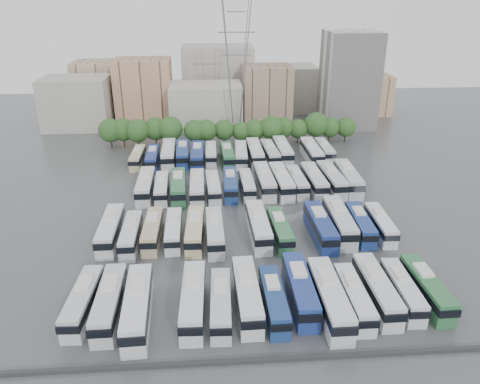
{
  "coord_description": "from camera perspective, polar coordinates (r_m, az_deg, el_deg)",
  "views": [
    {
      "loc": [
        -5.97,
        -71.17,
        36.74
      ],
      "look_at": [
        -0.34,
        5.46,
        3.0
      ],
      "focal_mm": 35.0,
      "sensor_mm": 36.0,
      "label": 1
    }
  ],
  "objects": [
    {
      "name": "bus_r3_s2",
      "position": [
        107.72,
        -8.69,
        4.66
      ],
      "size": [
        3.27,
        13.56,
        4.23
      ],
      "rotation": [
        0.0,
        0.0,
        0.02
      ],
      "color": "silver",
      "rests_on": "ground"
    },
    {
      "name": "bus_r1_s2",
      "position": [
        74.84,
        -10.62,
        -4.6
      ],
      "size": [
        2.62,
        11.49,
        3.6
      ],
      "rotation": [
        0.0,
        0.0,
        -0.01
      ],
      "color": "tan",
      "rests_on": "ground"
    },
    {
      "name": "bus_r2_s8",
      "position": [
        91.63,
        2.99,
        1.42
      ],
      "size": [
        3.29,
        13.33,
        4.16
      ],
      "rotation": [
        0.0,
        0.0,
        0.03
      ],
      "color": "silver",
      "rests_on": "ground"
    },
    {
      "name": "bus_r3_s6",
      "position": [
        106.16,
        -1.54,
        4.52
      ],
      "size": [
        3.06,
        12.17,
        3.79
      ],
      "rotation": [
        0.0,
        0.0,
        0.04
      ],
      "color": "#2E6C3F",
      "rests_on": "ground"
    },
    {
      "name": "bus_r1_s5",
      "position": [
        73.1,
        -3.08,
        -4.84
      ],
      "size": [
        2.79,
        12.03,
        3.76
      ],
      "rotation": [
        0.0,
        0.0,
        0.01
      ],
      "color": "silver",
      "rests_on": "ground"
    },
    {
      "name": "bus_r3_s9",
      "position": [
        107.51,
        3.68,
        4.75
      ],
      "size": [
        3.33,
        12.5,
        3.88
      ],
      "rotation": [
        0.0,
        0.0,
        0.05
      ],
      "color": "silver",
      "rests_on": "ground"
    },
    {
      "name": "bus_r0_s11",
      "position": [
        62.42,
        16.32,
        -11.29
      ],
      "size": [
        2.76,
        12.57,
        3.94
      ],
      "rotation": [
        0.0,
        0.0,
        0.0
      ],
      "color": "silver",
      "rests_on": "ground"
    },
    {
      "name": "bus_r1_s10",
      "position": [
        75.36,
        9.76,
        -4.14
      ],
      "size": [
        3.01,
        12.84,
        4.01
      ],
      "rotation": [
        0.0,
        0.0,
        0.02
      ],
      "color": "navy",
      "rests_on": "ground"
    },
    {
      "name": "bus_r2_s10",
      "position": [
        92.36,
        6.96,
        1.27
      ],
      "size": [
        2.94,
        11.58,
        3.61
      ],
      "rotation": [
        0.0,
        0.0,
        0.04
      ],
      "color": "silver",
      "rests_on": "ground"
    },
    {
      "name": "bus_r2_s9",
      "position": [
        91.65,
        5.06,
        1.36
      ],
      "size": [
        3.54,
        13.38,
        4.16
      ],
      "rotation": [
        0.0,
        0.0,
        0.05
      ],
      "color": "silver",
      "rests_on": "ground"
    },
    {
      "name": "parapet",
      "position": [
        53.14,
        3.62,
        -19.72
      ],
      "size": [
        56.0,
        0.5,
        0.5
      ],
      "primitive_type": "cube",
      "color": "#2D2D30",
      "rests_on": "ground"
    },
    {
      "name": "bus_r3_s1",
      "position": [
        106.63,
        -10.62,
        4.15
      ],
      "size": [
        2.76,
        11.59,
        3.62
      ],
      "rotation": [
        0.0,
        0.0,
        0.02
      ],
      "color": "navy",
      "rests_on": "ground"
    },
    {
      "name": "bus_r1_s8",
      "position": [
        74.09,
        4.88,
        -4.58
      ],
      "size": [
        2.94,
        11.34,
        3.53
      ],
      "rotation": [
        0.0,
        0.0,
        0.04
      ],
      "color": "#317244",
      "rests_on": "ground"
    },
    {
      "name": "electricity_pylon",
      "position": [
        122.77,
        -0.45,
        15.24
      ],
      "size": [
        9.0,
        6.91,
        33.83
      ],
      "color": "slate",
      "rests_on": "ground"
    },
    {
      "name": "bus_r2_s1",
      "position": [
        91.11,
        -11.46,
        0.78
      ],
      "size": [
        3.03,
        12.9,
        4.03
      ],
      "rotation": [
        0.0,
        0.0,
        0.02
      ],
      "color": "silver",
      "rests_on": "ground"
    },
    {
      "name": "bus_r2_s7",
      "position": [
        90.54,
        0.86,
        0.92
      ],
      "size": [
        2.6,
        10.95,
        3.42
      ],
      "rotation": [
        0.0,
        0.0,
        0.02
      ],
      "color": "silver",
      "rests_on": "ground"
    },
    {
      "name": "bus_r3_s7",
      "position": [
        106.48,
        0.12,
        4.61
      ],
      "size": [
        3.25,
        12.44,
        3.87
      ],
      "rotation": [
        0.0,
        0.0,
        -0.05
      ],
      "color": "silver",
      "rests_on": "ground"
    },
    {
      "name": "bus_r0_s5",
      "position": [
        58.02,
        -2.35,
        -13.41
      ],
      "size": [
        2.86,
        11.44,
        3.56
      ],
      "rotation": [
        0.0,
        0.0,
        -0.03
      ],
      "color": "silver",
      "rests_on": "ground"
    },
    {
      "name": "apartment_tower",
      "position": [
        137.28,
        13.15,
        13.15
      ],
      "size": [
        14.0,
        14.0,
        26.0
      ],
      "primitive_type": "cube",
      "color": "silver",
      "rests_on": "ground"
    },
    {
      "name": "bus_r2_s13",
      "position": [
        94.98,
        13.04,
        1.68
      ],
      "size": [
        3.37,
        13.75,
        4.29
      ],
      "rotation": [
        0.0,
        0.0,
        -0.03
      ],
      "color": "silver",
      "rests_on": "ground"
    },
    {
      "name": "bus_r0_s0",
      "position": [
        61.3,
        -18.59,
        -12.48
      ],
      "size": [
        3.08,
        11.82,
        3.68
      ],
      "rotation": [
        0.0,
        0.0,
        -0.04
      ],
      "color": "silver",
      "rests_on": "ground"
    },
    {
      "name": "bus_r0_s1",
      "position": [
        60.0,
        -15.63,
        -12.79
      ],
      "size": [
        2.85,
        12.53,
        3.92
      ],
      "rotation": [
        0.0,
        0.0,
        0.01
      ],
      "color": "silver",
      "rests_on": "ground"
    },
    {
      "name": "bus_r0_s9",
      "position": [
        59.33,
        10.84,
        -12.53
      ],
      "size": [
        2.96,
        13.55,
        4.25
      ],
      "rotation": [
        0.0,
        0.0,
        -0.0
      ],
      "color": "silver",
      "rests_on": "ground"
    },
    {
      "name": "city_buildings",
      "position": [
        145.92,
        -4.81,
        12.22
      ],
      "size": [
        102.0,
        35.0,
        20.0
      ],
      "color": "#9E998E",
      "rests_on": "ground"
    },
    {
      "name": "bus_r3_s3",
      "position": [
        107.77,
        -6.98,
        4.7
      ],
      "size": [
        3.05,
        12.77,
        3.99
      ],
      "rotation": [
        0.0,
        0.0,
        0.02
      ],
      "color": "navy",
      "rests_on": "ground"
    },
    {
      "name": "bus_r1_s13",
      "position": [
        78.92,
        16.73,
        -3.74
      ],
      "size": [
        2.78,
        11.12,
        3.47
      ],
      "rotation": [
        0.0,
        0.0,
        -0.03
      ],
      "color": "white",
      "rests_on": "ground"
    },
    {
      "name": "bus_r3_s12",
      "position": [
        109.03,
        8.72,
        4.87
      ],
      "size": [
        3.05,
        13.25,
        4.15
      ],
      "rotation": [
        0.0,
        0.0,
        0.01
      ],
      "color": "white",
      "rests_on": "ground"
    },
    {
      "name": "bus_r1_s1",
      "position": [
        74.41,
        -13.15,
        -5.03
      ],
      "size": [
        2.58,
        11.38,
        3.56
      ],
      "rotation": [
        0.0,
        0.0,
        0.01
      ],
      "color": "silver",
      "rests_on": "ground"
    },
    {
      "name": "bus_r0_s6",
      "position": [
        59.05,
        0.88,
        -12.35
      ],
      "size": [
        3.05,
        12.96,
        4.05
      ],
      "rotation": [
        0.0,
        0.0,
        0.02
      ],
      "color": "silver",
      "rests_on": "ground"
    },
    {
      "name": "bus_r0_s12",
      "position": [
        63.62,
        19.18,
        -11.22
      ],
      "size": [
        2.71,
        11.16,
        3.48
      ],
      "rotation": [
        0.0,
        0.0,
        -0.03
      ],
      "color": "silver",
      "rests_on": "ground"
    },
    {
      "name": "bus_r2_s2",
      "position": [
        90.12,
        -9.52,
        0.49
      ],
      "size": [
        2.82,
        11.23,
        3.5
      ],
      "rotation": [
        0.0,
        0.0,
        0.03
      ],
      "color": "silver",
      "rests_on": "ground"
    },
    {
      "name": "tree_line",
      "position": [
        117.9,
        -2.08,
        7.71
      ],
      "size": [
        64.63,
        7.48,
        7.86
      ],
      "color": "black",
      "rests_on": "ground"
    },
    {
      "name": "bus_r1_s11",
      "position": [
        77.37,
        12.02,
        -3.49
      ],
      "size": [
        3.23,
        13.43,
        4.19
      ],
      "rotation": [
        0.0,
        0.0,
        -0.02
      ],
      "color": "silver",
      "rests_on": "ground"
    },
    {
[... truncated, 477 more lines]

